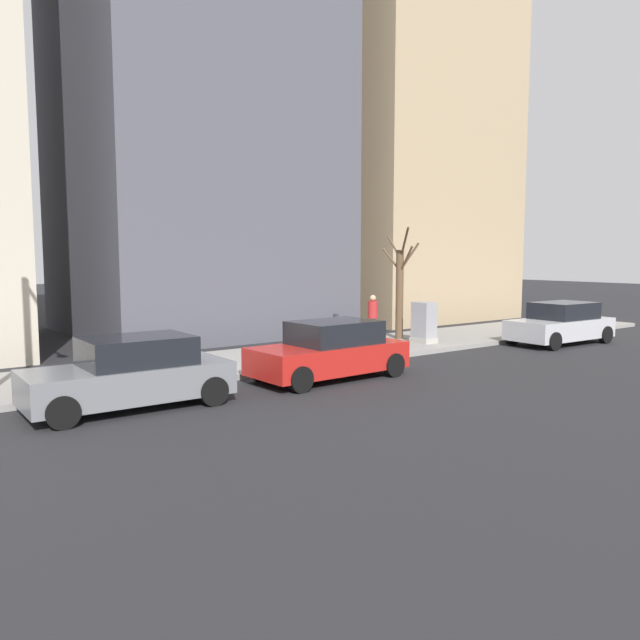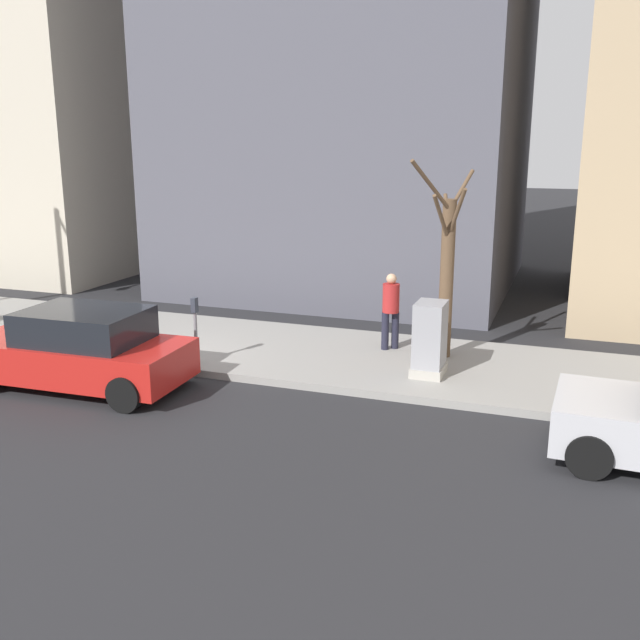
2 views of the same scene
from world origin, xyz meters
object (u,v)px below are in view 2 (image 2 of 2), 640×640
at_px(utility_box, 430,340).
at_px(bare_tree, 447,270).
at_px(parking_meter, 195,323).
at_px(parked_car_red, 79,350).
at_px(pedestrian_near_meter, 391,307).

distance_m(utility_box, bare_tree, 1.72).
height_order(parking_meter, bare_tree, bare_tree).
relative_size(parked_car_red, bare_tree, 1.04).
bearing_deg(parking_meter, pedestrian_near_meter, -56.72).
bearing_deg(parked_car_red, parking_meter, -43.66).
relative_size(parking_meter, bare_tree, 0.33).
height_order(parking_meter, utility_box, utility_box).
bearing_deg(parked_car_red, utility_box, -69.34).
bearing_deg(parking_meter, bare_tree, -65.37).
bearing_deg(bare_tree, pedestrian_near_meter, 83.16).
bearing_deg(bare_tree, parking_meter, 114.63).
bearing_deg(parking_meter, utility_box, -79.56).
relative_size(parking_meter, utility_box, 0.94).
distance_m(bare_tree, pedestrian_near_meter, 1.50).
relative_size(parked_car_red, pedestrian_near_meter, 2.57).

